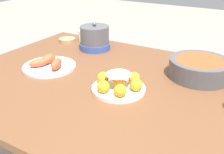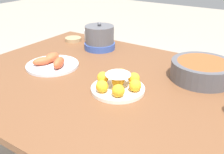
{
  "view_description": "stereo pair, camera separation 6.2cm",
  "coord_description": "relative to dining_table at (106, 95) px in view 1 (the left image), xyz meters",
  "views": [
    {
      "loc": [
        0.58,
        -0.93,
        1.25
      ],
      "look_at": [
        0.05,
        -0.03,
        0.76
      ],
      "focal_mm": 42.0,
      "sensor_mm": 36.0,
      "label": 1
    },
    {
      "loc": [
        0.63,
        -0.9,
        1.25
      ],
      "look_at": [
        0.05,
        -0.03,
        0.76
      ],
      "focal_mm": 42.0,
      "sensor_mm": 36.0,
      "label": 2
    }
  ],
  "objects": [
    {
      "name": "warming_pot",
      "position": [
        -0.29,
        0.34,
        0.15
      ],
      "size": [
        0.19,
        0.19,
        0.17
      ],
      "color": "#334C99",
      "rests_on": "dining_table"
    },
    {
      "name": "cup_far",
      "position": [
        -0.44,
        0.44,
        0.12
      ],
      "size": [
        0.08,
        0.08,
        0.07
      ],
      "color": "white",
      "rests_on": "dining_table"
    },
    {
      "name": "dining_table",
      "position": [
        0.0,
        0.0,
        0.0
      ],
      "size": [
        1.42,
        1.07,
        0.72
      ],
      "color": "brown",
      "rests_on": "ground_plane"
    },
    {
      "name": "serving_bowl",
      "position": [
        0.36,
        0.25,
        0.13
      ],
      "size": [
        0.28,
        0.28,
        0.09
      ],
      "color": "#4C4C51",
      "rests_on": "dining_table"
    },
    {
      "name": "sauce_bowl",
      "position": [
        -0.53,
        0.37,
        0.09
      ],
      "size": [
        0.11,
        0.11,
        0.02
      ],
      "color": "tan",
      "rests_on": "dining_table"
    },
    {
      "name": "seafood_platter",
      "position": [
        -0.33,
        -0.03,
        0.1
      ],
      "size": [
        0.27,
        0.27,
        0.07
      ],
      "color": "silver",
      "rests_on": "dining_table"
    },
    {
      "name": "cake_plate",
      "position": [
        0.1,
        -0.06,
        0.11
      ],
      "size": [
        0.23,
        0.23,
        0.09
      ],
      "color": "silver",
      "rests_on": "dining_table"
    }
  ]
}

